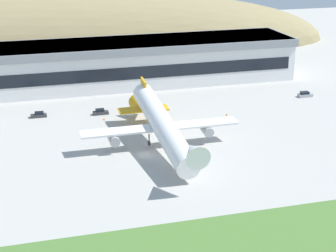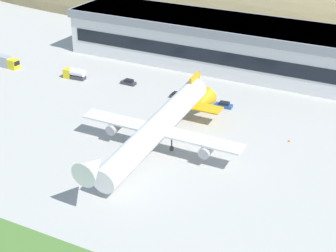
{
  "view_description": "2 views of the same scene",
  "coord_description": "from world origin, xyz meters",
  "px_view_note": "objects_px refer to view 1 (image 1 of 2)",
  "views": [
    {
      "loc": [
        -25.8,
        -110.22,
        47.62
      ],
      "look_at": [
        6.42,
        4.46,
        4.54
      ],
      "focal_mm": 60.0,
      "sensor_mm": 36.0,
      "label": 1
    },
    {
      "loc": [
        54.26,
        -85.97,
        55.67
      ],
      "look_at": [
        6.85,
        2.8,
        6.63
      ],
      "focal_mm": 60.0,
      "sensor_mm": 36.0,
      "label": 2
    }
  ],
  "objects_px": {
    "cargo_airplane": "(162,125)",
    "service_car_0": "(39,115)",
    "service_car_2": "(100,112)",
    "service_car_1": "(305,95)",
    "terminal_building": "(117,61)",
    "traffic_cone_0": "(227,114)",
    "service_car_3": "(146,108)",
    "traffic_cone_1": "(104,119)"
  },
  "relations": [
    {
      "from": "service_car_3",
      "to": "traffic_cone_1",
      "type": "relative_size",
      "value": 7.76
    },
    {
      "from": "service_car_1",
      "to": "traffic_cone_0",
      "type": "xyz_separation_m",
      "value": [
        -28.13,
        -9.55,
        -0.39
      ]
    },
    {
      "from": "service_car_3",
      "to": "traffic_cone_1",
      "type": "distance_m",
      "value": 13.22
    },
    {
      "from": "service_car_3",
      "to": "traffic_cone_0",
      "type": "distance_m",
      "value": 21.92
    },
    {
      "from": "cargo_airplane",
      "to": "service_car_1",
      "type": "relative_size",
      "value": 11.87
    },
    {
      "from": "service_car_3",
      "to": "traffic_cone_0",
      "type": "relative_size",
      "value": 7.76
    },
    {
      "from": "terminal_building",
      "to": "service_car_3",
      "type": "height_order",
      "value": "terminal_building"
    },
    {
      "from": "cargo_airplane",
      "to": "traffic_cone_0",
      "type": "bearing_deg",
      "value": 37.86
    },
    {
      "from": "service_car_0",
      "to": "traffic_cone_0",
      "type": "xyz_separation_m",
      "value": [
        47.78,
        -11.94,
        -0.32
      ]
    },
    {
      "from": "service_car_2",
      "to": "service_car_1",
      "type": "bearing_deg",
      "value": -0.27
    },
    {
      "from": "cargo_airplane",
      "to": "service_car_2",
      "type": "distance_m",
      "value": 29.28
    },
    {
      "from": "service_car_0",
      "to": "cargo_airplane",
      "type": "bearing_deg",
      "value": -49.25
    },
    {
      "from": "terminal_building",
      "to": "traffic_cone_1",
      "type": "xyz_separation_m",
      "value": [
        -9.82,
        -32.34,
        -7.33
      ]
    },
    {
      "from": "service_car_3",
      "to": "terminal_building",
      "type": "bearing_deg",
      "value": 95.09
    },
    {
      "from": "terminal_building",
      "to": "traffic_cone_1",
      "type": "height_order",
      "value": "terminal_building"
    },
    {
      "from": "service_car_0",
      "to": "traffic_cone_1",
      "type": "xyz_separation_m",
      "value": [
        16.04,
        -6.8,
        -0.32
      ]
    },
    {
      "from": "traffic_cone_0",
      "to": "service_car_0",
      "type": "bearing_deg",
      "value": 165.97
    },
    {
      "from": "service_car_0",
      "to": "terminal_building",
      "type": "bearing_deg",
      "value": 44.65
    },
    {
      "from": "traffic_cone_0",
      "to": "traffic_cone_1",
      "type": "xyz_separation_m",
      "value": [
        -31.74,
        5.14,
        0.0
      ]
    },
    {
      "from": "service_car_0",
      "to": "service_car_1",
      "type": "relative_size",
      "value": 0.98
    },
    {
      "from": "traffic_cone_1",
      "to": "service_car_2",
      "type": "bearing_deg",
      "value": 91.93
    },
    {
      "from": "cargo_airplane",
      "to": "service_car_0",
      "type": "xyz_separation_m",
      "value": [
        -25.33,
        29.4,
        -4.96
      ]
    },
    {
      "from": "service_car_0",
      "to": "service_car_2",
      "type": "bearing_deg",
      "value": -7.59
    },
    {
      "from": "service_car_0",
      "to": "traffic_cone_0",
      "type": "height_order",
      "value": "service_car_0"
    },
    {
      "from": "service_car_1",
      "to": "terminal_building",
      "type": "bearing_deg",
      "value": 150.82
    },
    {
      "from": "terminal_building",
      "to": "cargo_airplane",
      "type": "height_order",
      "value": "terminal_building"
    },
    {
      "from": "service_car_0",
      "to": "service_car_3",
      "type": "xyz_separation_m",
      "value": [
        28.3,
        -1.89,
        -0.01
      ]
    },
    {
      "from": "terminal_building",
      "to": "service_car_0",
      "type": "bearing_deg",
      "value": -135.35
    },
    {
      "from": "traffic_cone_1",
      "to": "terminal_building",
      "type": "bearing_deg",
      "value": 73.11
    },
    {
      "from": "terminal_building",
      "to": "traffic_cone_0",
      "type": "distance_m",
      "value": 44.04
    },
    {
      "from": "terminal_building",
      "to": "cargo_airplane",
      "type": "distance_m",
      "value": 54.98
    },
    {
      "from": "traffic_cone_0",
      "to": "terminal_building",
      "type": "bearing_deg",
      "value": 120.31
    },
    {
      "from": "terminal_building",
      "to": "service_car_3",
      "type": "xyz_separation_m",
      "value": [
        2.44,
        -27.43,
        -7.02
      ]
    },
    {
      "from": "cargo_airplane",
      "to": "service_car_0",
      "type": "relative_size",
      "value": 12.12
    },
    {
      "from": "service_car_2",
      "to": "terminal_building",
      "type": "bearing_deg",
      "value": 70.16
    },
    {
      "from": "service_car_3",
      "to": "service_car_2",
      "type": "bearing_deg",
      "value": -178.94
    },
    {
      "from": "service_car_0",
      "to": "traffic_cone_0",
      "type": "relative_size",
      "value": 7.15
    },
    {
      "from": "traffic_cone_0",
      "to": "traffic_cone_1",
      "type": "relative_size",
      "value": 1.0
    },
    {
      "from": "cargo_airplane",
      "to": "service_car_3",
      "type": "distance_m",
      "value": 28.11
    },
    {
      "from": "service_car_1",
      "to": "service_car_3",
      "type": "bearing_deg",
      "value": 179.39
    },
    {
      "from": "service_car_0",
      "to": "service_car_1",
      "type": "height_order",
      "value": "service_car_1"
    },
    {
      "from": "service_car_3",
      "to": "traffic_cone_0",
      "type": "xyz_separation_m",
      "value": [
        19.48,
        -10.06,
        -0.31
      ]
    }
  ]
}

